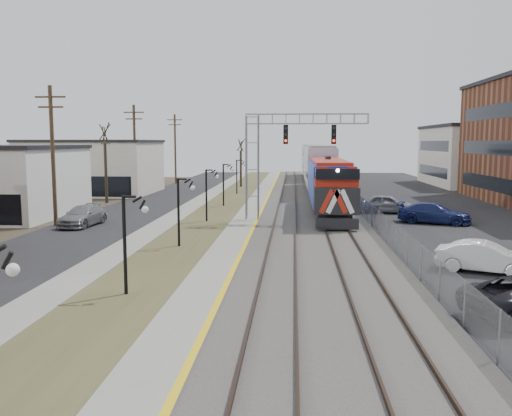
{
  "coord_description": "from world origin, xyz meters",
  "views": [
    {
      "loc": [
        2.61,
        -12.53,
        6.07
      ],
      "look_at": [
        0.64,
        15.73,
        2.6
      ],
      "focal_mm": 38.0,
      "sensor_mm": 36.0,
      "label": 1
    }
  ],
  "objects": [
    {
      "name": "track_far",
      "position": [
        5.5,
        35.0,
        0.28
      ],
      "size": [
        1.58,
        120.0,
        0.15
      ],
      "color": "#2D2119",
      "rests_on": "ballast_bed"
    },
    {
      "name": "fence",
      "position": [
        8.2,
        35.0,
        0.8
      ],
      "size": [
        0.04,
        120.0,
        1.6
      ],
      "primitive_type": "cube",
      "color": "gray",
      "rests_on": "ground"
    },
    {
      "name": "platform_edge",
      "position": [
        -0.12,
        35.0,
        0.24
      ],
      "size": [
        0.24,
        120.0,
        0.01
      ],
      "primitive_type": "cube",
      "color": "gold",
      "rests_on": "platform"
    },
    {
      "name": "car_lot_e",
      "position": [
        10.62,
        33.89,
        0.79
      ],
      "size": [
        4.92,
        2.75,
        1.58
      ],
      "primitive_type": "imported",
      "rotation": [
        0.0,
        0.0,
        1.37
      ],
      "color": "gray",
      "rests_on": "ground"
    },
    {
      "name": "lampposts",
      "position": [
        -4.0,
        18.29,
        2.0
      ],
      "size": [
        0.14,
        62.14,
        4.0
      ],
      "color": "black",
      "rests_on": "ground"
    },
    {
      "name": "sidewalk",
      "position": [
        -7.0,
        35.0,
        0.04
      ],
      "size": [
        2.0,
        120.0,
        0.08
      ],
      "primitive_type": "cube",
      "color": "gray",
      "rests_on": "ground"
    },
    {
      "name": "signal_gantry",
      "position": [
        1.22,
        27.99,
        5.59
      ],
      "size": [
        9.0,
        1.07,
        8.15
      ],
      "color": "gray",
      "rests_on": "ground"
    },
    {
      "name": "parking_lot",
      "position": [
        16.0,
        35.0,
        0.02
      ],
      "size": [
        16.0,
        120.0,
        0.04
      ],
      "primitive_type": "cube",
      "color": "black",
      "rests_on": "ground"
    },
    {
      "name": "car_street_b",
      "position": [
        -12.57,
        25.2,
        0.72
      ],
      "size": [
        2.5,
        5.16,
        1.45
      ],
      "primitive_type": "imported",
      "rotation": [
        0.0,
        0.0,
        -0.1
      ],
      "color": "gray",
      "rests_on": "ground"
    },
    {
      "name": "street_west",
      "position": [
        -11.5,
        35.0,
        0.02
      ],
      "size": [
        7.0,
        120.0,
        0.04
      ],
      "primitive_type": "cube",
      "color": "black",
      "rests_on": "ground"
    },
    {
      "name": "train",
      "position": [
        5.5,
        55.97,
        2.88
      ],
      "size": [
        3.0,
        63.05,
        5.33
      ],
      "color": "#1530AC",
      "rests_on": "ground"
    },
    {
      "name": "ballast_bed",
      "position": [
        4.0,
        35.0,
        0.1
      ],
      "size": [
        8.0,
        120.0,
        0.2
      ],
      "primitive_type": "cube",
      "color": "#595651",
      "rests_on": "ground"
    },
    {
      "name": "grass_median",
      "position": [
        -4.0,
        35.0,
        0.03
      ],
      "size": [
        4.0,
        120.0,
        0.06
      ],
      "primitive_type": "cube",
      "color": "#424525",
      "rests_on": "ground"
    },
    {
      "name": "platform",
      "position": [
        -1.0,
        35.0,
        0.12
      ],
      "size": [
        2.0,
        120.0,
        0.24
      ],
      "primitive_type": "cube",
      "color": "gray",
      "rests_on": "ground"
    },
    {
      "name": "car_lot_b",
      "position": [
        11.5,
        12.76,
        0.72
      ],
      "size": [
        4.59,
        3.12,
        1.43
      ],
      "primitive_type": "imported",
      "rotation": [
        0.0,
        0.0,
        1.16
      ],
      "color": "white",
      "rests_on": "ground"
    },
    {
      "name": "track_near",
      "position": [
        2.0,
        35.0,
        0.28
      ],
      "size": [
        1.58,
        120.0,
        0.15
      ],
      "color": "#2D2119",
      "rests_on": "ballast_bed"
    },
    {
      "name": "ground",
      "position": [
        0.0,
        0.0,
        0.0
      ],
      "size": [
        160.0,
        160.0,
        0.0
      ],
      "primitive_type": "plane",
      "color": "#473D2D",
      "rests_on": "ground"
    },
    {
      "name": "bare_trees",
      "position": [
        -12.66,
        38.91,
        2.7
      ],
      "size": [
        12.3,
        42.3,
        5.95
      ],
      "color": "#382D23",
      "rests_on": "ground"
    },
    {
      "name": "utility_poles",
      "position": [
        -14.5,
        25.0,
        5.0
      ],
      "size": [
        0.28,
        80.28,
        10.0
      ],
      "color": "#4C3823",
      "rests_on": "ground"
    },
    {
      "name": "car_lot_d",
      "position": [
        13.06,
        28.13,
        0.76
      ],
      "size": [
        5.68,
        3.83,
        1.53
      ],
      "primitive_type": "imported",
      "rotation": [
        0.0,
        0.0,
        1.22
      ],
      "color": "navy",
      "rests_on": "ground"
    }
  ]
}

